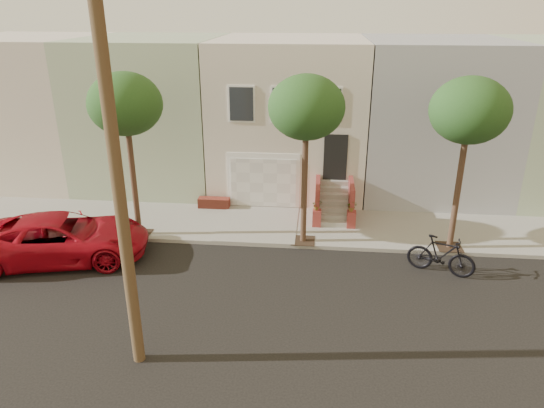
# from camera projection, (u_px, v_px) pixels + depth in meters

# --- Properties ---
(ground) EXTENTS (90.00, 90.00, 0.00)m
(ground) POSITION_uv_depth(u_px,v_px,m) (266.00, 298.00, 15.67)
(ground) COLOR black
(ground) RESTS_ON ground
(sidewalk) EXTENTS (40.00, 3.70, 0.15)m
(sidewalk) POSITION_uv_depth(u_px,v_px,m) (280.00, 226.00, 20.57)
(sidewalk) COLOR gray
(sidewalk) RESTS_ON ground
(house_row) EXTENTS (33.10, 11.70, 7.00)m
(house_row) POSITION_uv_depth(u_px,v_px,m) (290.00, 112.00, 24.62)
(house_row) COLOR #C0B5A4
(house_row) RESTS_ON sidewalk
(tree_left) EXTENTS (2.70, 2.57, 6.30)m
(tree_left) POSITION_uv_depth(u_px,v_px,m) (125.00, 105.00, 17.78)
(tree_left) COLOR #2D2116
(tree_left) RESTS_ON sidewalk
(tree_mid) EXTENTS (2.70, 2.57, 6.30)m
(tree_mid) POSITION_uv_depth(u_px,v_px,m) (306.00, 109.00, 17.20)
(tree_mid) COLOR #2D2116
(tree_mid) RESTS_ON sidewalk
(tree_right) EXTENTS (2.70, 2.57, 6.30)m
(tree_right) POSITION_uv_depth(u_px,v_px,m) (470.00, 112.00, 16.71)
(tree_right) COLOR #2D2116
(tree_right) RESTS_ON sidewalk
(pickup_truck) EXTENTS (6.50, 4.06, 1.68)m
(pickup_truck) POSITION_uv_depth(u_px,v_px,m) (62.00, 238.00, 17.76)
(pickup_truck) COLOR #A00917
(pickup_truck) RESTS_ON ground
(motorcycle) EXTENTS (2.35, 1.42, 1.37)m
(motorcycle) POSITION_uv_depth(u_px,v_px,m) (441.00, 255.00, 16.88)
(motorcycle) COLOR black
(motorcycle) RESTS_ON ground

